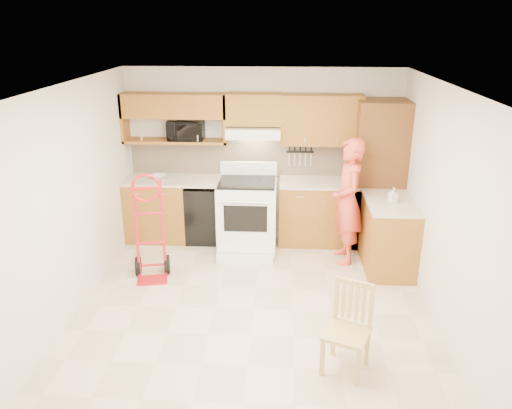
# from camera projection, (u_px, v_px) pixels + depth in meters

# --- Properties ---
(floor) EXTENTS (4.00, 4.50, 0.02)m
(floor) POSITION_uv_depth(u_px,v_px,m) (254.00, 310.00, 5.74)
(floor) COLOR beige
(floor) RESTS_ON ground
(ceiling) EXTENTS (4.00, 4.50, 0.02)m
(ceiling) POSITION_uv_depth(u_px,v_px,m) (253.00, 86.00, 4.86)
(ceiling) COLOR white
(ceiling) RESTS_ON ground
(wall_back) EXTENTS (4.00, 0.02, 2.50)m
(wall_back) POSITION_uv_depth(u_px,v_px,m) (263.00, 154.00, 7.41)
(wall_back) COLOR silver
(wall_back) RESTS_ON ground
(wall_front) EXTENTS (4.00, 0.02, 2.50)m
(wall_front) POSITION_uv_depth(u_px,v_px,m) (231.00, 333.00, 3.18)
(wall_front) COLOR silver
(wall_front) RESTS_ON ground
(wall_left) EXTENTS (0.02, 4.50, 2.50)m
(wall_left) POSITION_uv_depth(u_px,v_px,m) (68.00, 204.00, 5.41)
(wall_left) COLOR silver
(wall_left) RESTS_ON ground
(wall_right) EXTENTS (0.02, 4.50, 2.50)m
(wall_right) POSITION_uv_depth(u_px,v_px,m) (447.00, 211.00, 5.19)
(wall_right) COLOR silver
(wall_right) RESTS_ON ground
(backsplash) EXTENTS (3.92, 0.03, 0.55)m
(backsplash) POSITION_uv_depth(u_px,v_px,m) (263.00, 158.00, 7.41)
(backsplash) COLOR #CCB295
(backsplash) RESTS_ON wall_back
(lower_cab_left) EXTENTS (0.90, 0.60, 0.90)m
(lower_cab_left) POSITION_uv_depth(u_px,v_px,m) (158.00, 210.00, 7.48)
(lower_cab_left) COLOR #A16925
(lower_cab_left) RESTS_ON ground
(dishwasher) EXTENTS (0.60, 0.60, 0.85)m
(dishwasher) POSITION_uv_depth(u_px,v_px,m) (208.00, 212.00, 7.45)
(dishwasher) COLOR black
(dishwasher) RESTS_ON ground
(lower_cab_right) EXTENTS (1.14, 0.60, 0.90)m
(lower_cab_right) POSITION_uv_depth(u_px,v_px,m) (318.00, 213.00, 7.36)
(lower_cab_right) COLOR #A16925
(lower_cab_right) RESTS_ON ground
(countertop_left) EXTENTS (1.50, 0.63, 0.04)m
(countertop_left) POSITION_uv_depth(u_px,v_px,m) (176.00, 180.00, 7.31)
(countertop_left) COLOR beige
(countertop_left) RESTS_ON lower_cab_left
(countertop_right) EXTENTS (1.14, 0.63, 0.04)m
(countertop_right) POSITION_uv_depth(u_px,v_px,m) (319.00, 182.00, 7.19)
(countertop_right) COLOR beige
(countertop_right) RESTS_ON lower_cab_right
(cab_return_right) EXTENTS (0.60, 1.00, 0.90)m
(cab_return_right) POSITION_uv_depth(u_px,v_px,m) (388.00, 236.00, 6.56)
(cab_return_right) COLOR #A16925
(cab_return_right) RESTS_ON ground
(countertop_return) EXTENTS (0.63, 1.00, 0.04)m
(countertop_return) POSITION_uv_depth(u_px,v_px,m) (392.00, 203.00, 6.40)
(countertop_return) COLOR beige
(countertop_return) RESTS_ON cab_return_right
(pantry_tall) EXTENTS (0.70, 0.60, 2.10)m
(pantry_tall) POSITION_uv_depth(u_px,v_px,m) (378.00, 175.00, 7.11)
(pantry_tall) COLOR brown
(pantry_tall) RESTS_ON ground
(upper_cab_left) EXTENTS (1.50, 0.33, 0.34)m
(upper_cab_left) POSITION_uv_depth(u_px,v_px,m) (174.00, 105.00, 7.06)
(upper_cab_left) COLOR #A16925
(upper_cab_left) RESTS_ON wall_back
(upper_shelf_mw) EXTENTS (1.50, 0.33, 0.04)m
(upper_shelf_mw) POSITION_uv_depth(u_px,v_px,m) (176.00, 141.00, 7.24)
(upper_shelf_mw) COLOR #A16925
(upper_shelf_mw) RESTS_ON wall_back
(upper_cab_center) EXTENTS (0.76, 0.33, 0.44)m
(upper_cab_center) POSITION_uv_depth(u_px,v_px,m) (254.00, 109.00, 7.02)
(upper_cab_center) COLOR #A16925
(upper_cab_center) RESTS_ON wall_back
(upper_cab_right) EXTENTS (1.14, 0.33, 0.70)m
(upper_cab_right) POSITION_uv_depth(u_px,v_px,m) (321.00, 120.00, 7.02)
(upper_cab_right) COLOR #A16925
(upper_cab_right) RESTS_ON wall_back
(range_hood) EXTENTS (0.76, 0.46, 0.14)m
(range_hood) POSITION_uv_depth(u_px,v_px,m) (254.00, 132.00, 7.06)
(range_hood) COLOR white
(range_hood) RESTS_ON wall_back
(knife_strip) EXTENTS (0.40, 0.05, 0.29)m
(knife_strip) POSITION_uv_depth(u_px,v_px,m) (300.00, 156.00, 7.34)
(knife_strip) COLOR black
(knife_strip) RESTS_ON backsplash
(microwave) EXTENTS (0.51, 0.35, 0.28)m
(microwave) POSITION_uv_depth(u_px,v_px,m) (186.00, 130.00, 7.18)
(microwave) COLOR black
(microwave) RESTS_ON upper_shelf_mw
(range) EXTENTS (0.81, 1.07, 1.20)m
(range) POSITION_uv_depth(u_px,v_px,m) (247.00, 210.00, 7.03)
(range) COLOR white
(range) RESTS_ON ground
(person) EXTENTS (0.48, 0.66, 1.71)m
(person) POSITION_uv_depth(u_px,v_px,m) (348.00, 202.00, 6.64)
(person) COLOR #E44B39
(person) RESTS_ON ground
(hand_truck) EXTENTS (0.57, 0.54, 1.25)m
(hand_truck) POSITION_uv_depth(u_px,v_px,m) (149.00, 233.00, 6.24)
(hand_truck) COLOR red
(hand_truck) RESTS_ON ground
(dining_chair) EXTENTS (0.52, 0.54, 0.86)m
(dining_chair) POSITION_uv_depth(u_px,v_px,m) (347.00, 330.00, 4.61)
(dining_chair) COLOR tan
(dining_chair) RESTS_ON ground
(soap_bottle) EXTENTS (0.12, 0.12, 0.20)m
(soap_bottle) POSITION_uv_depth(u_px,v_px,m) (393.00, 195.00, 6.32)
(soap_bottle) COLOR white
(soap_bottle) RESTS_ON countertop_return
(bowl) EXTENTS (0.23, 0.23, 0.05)m
(bowl) POSITION_uv_depth(u_px,v_px,m) (159.00, 177.00, 7.30)
(bowl) COLOR white
(bowl) RESTS_ON countertop_left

